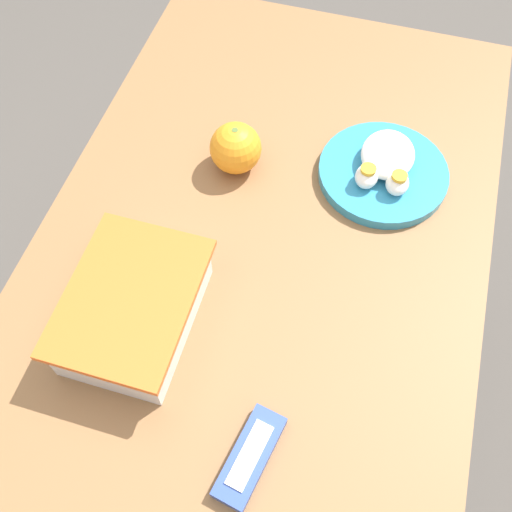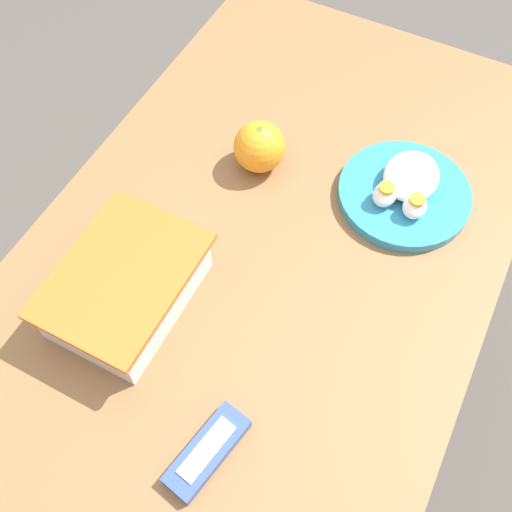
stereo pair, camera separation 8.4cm
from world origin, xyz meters
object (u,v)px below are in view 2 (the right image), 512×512
Objects in this scene: food_container at (127,288)px; orange_fruit at (259,147)px; rice_plate at (406,190)px; candy_bar at (207,451)px.

food_container is 0.30m from orange_fruit.
food_container is 2.71× the size of orange_fruit.
orange_fruit reaches higher than rice_plate.
food_container is 0.24m from candy_bar.
orange_fruit is 0.40× the size of rice_plate.
orange_fruit is at bearing -8.91° from food_container.
candy_bar is (-0.43, -0.15, -0.03)m from orange_fruit.
orange_fruit is at bearing 100.63° from rice_plate.
candy_bar is at bearing 170.78° from rice_plate.
rice_plate is at bearing -79.37° from orange_fruit.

